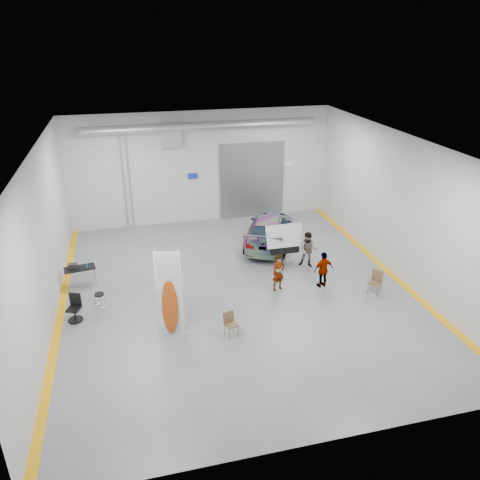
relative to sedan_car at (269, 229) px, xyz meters
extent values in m
plane|color=slate|center=(-2.65, -4.17, -0.73)|extent=(16.00, 16.00, 0.00)
cube|color=#B7B9BB|center=(-9.65, -4.17, 2.27)|extent=(0.02, 16.00, 6.00)
cube|color=#B7B9BB|center=(4.35, -4.17, 2.27)|extent=(0.02, 16.00, 6.00)
cube|color=#B7B9BB|center=(-2.65, 3.83, 2.27)|extent=(14.00, 0.02, 6.00)
cube|color=#B7B9BB|center=(-2.65, -12.17, 2.27)|extent=(14.00, 0.02, 6.00)
cube|color=silver|center=(-2.65, -4.17, 5.27)|extent=(14.00, 16.00, 0.02)
cube|color=gray|center=(0.15, 3.75, 1.37)|extent=(3.60, 0.12, 4.20)
cube|color=#9A9DA2|center=(-4.15, 3.75, 4.07)|extent=(1.00, 0.50, 1.20)
cylinder|color=#9A9DA2|center=(-2.65, 3.23, 4.57)|extent=(11.90, 0.44, 0.44)
cube|color=#152BB2|center=(-3.15, 3.75, 1.87)|extent=(0.50, 0.04, 0.30)
cube|color=white|center=(2.15, 3.75, 2.17)|extent=(0.70, 0.04, 0.25)
cylinder|color=#9A9DA2|center=(-6.45, 3.75, 1.77)|extent=(0.08, 0.08, 5.00)
cylinder|color=#9A9DA2|center=(-6.75, 3.75, 1.77)|extent=(0.08, 0.08, 5.00)
cube|color=orange|center=(-9.50, -4.17, -0.73)|extent=(0.30, 16.00, 0.01)
cube|color=orange|center=(4.20, -4.17, -0.73)|extent=(0.30, 16.00, 0.01)
imported|color=white|center=(0.00, 0.00, 0.00)|extent=(3.95, 5.44, 1.46)
imported|color=#8D654D|center=(-1.00, -4.46, 0.05)|extent=(0.65, 0.52, 1.56)
imported|color=teal|center=(0.93, -2.82, 0.09)|extent=(1.00, 0.93, 1.64)
imported|color=#9E5134|center=(0.87, -4.67, 0.05)|extent=(0.96, 0.53, 1.56)
cube|color=white|center=(-5.49, -6.30, 0.37)|extent=(0.92, 0.27, 1.99)
ellipsoid|color=#CE5E11|center=(-5.49, -6.39, 0.32)|extent=(0.60, 0.39, 2.10)
cube|color=white|center=(-5.49, -6.33, 1.87)|extent=(0.89, 0.26, 1.05)
cylinder|color=white|center=(-5.87, -6.30, 0.93)|extent=(0.03, 0.03, 3.32)
cylinder|color=white|center=(-5.10, -6.30, 0.93)|extent=(0.03, 0.03, 3.32)
cube|color=brown|center=(-3.56, -7.09, -0.29)|extent=(0.52, 0.50, 0.04)
cube|color=brown|center=(-3.56, -6.91, -0.06)|extent=(0.42, 0.21, 0.40)
cube|color=brown|center=(2.68, -5.70, -0.24)|extent=(0.63, 0.63, 0.04)
cube|color=brown|center=(2.68, -5.50, 0.01)|extent=(0.37, 0.41, 0.43)
cylinder|color=black|center=(-8.00, -4.37, -0.01)|extent=(0.36, 0.36, 0.05)
torus|color=silver|center=(-8.00, -4.37, -0.50)|extent=(0.38, 0.38, 0.02)
cylinder|color=#9A9DA2|center=(-9.40, -2.33, -0.36)|extent=(0.03, 0.03, 0.74)
cylinder|color=#9A9DA2|center=(-8.27, -2.33, -0.36)|extent=(0.03, 0.03, 0.74)
cylinder|color=#9A9DA2|center=(-9.40, -1.82, -0.36)|extent=(0.03, 0.03, 0.74)
cylinder|color=#9A9DA2|center=(-8.27, -1.82, -0.36)|extent=(0.03, 0.03, 0.74)
cube|color=black|center=(-8.83, -2.08, 0.03)|extent=(1.31, 0.79, 0.04)
cylinder|color=#17538C|center=(-8.53, -2.18, 0.16)|extent=(0.08, 0.08, 0.23)
cube|color=black|center=(-9.09, -2.03, 0.14)|extent=(0.36, 0.23, 0.18)
cylinder|color=black|center=(-8.91, -4.82, -0.69)|extent=(0.55, 0.55, 0.04)
cylinder|color=black|center=(-8.91, -4.82, -0.46)|extent=(0.06, 0.06, 0.47)
cube|color=black|center=(-8.91, -4.82, -0.22)|extent=(0.58, 0.58, 0.07)
cube|color=black|center=(-8.91, -4.61, 0.07)|extent=(0.42, 0.20, 0.49)
cube|color=silver|center=(0.00, -2.27, 0.75)|extent=(1.71, 1.04, 0.04)
camera|label=1|loc=(-6.53, -20.25, 9.06)|focal=35.00mm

